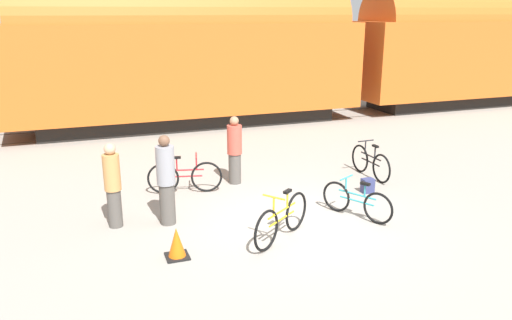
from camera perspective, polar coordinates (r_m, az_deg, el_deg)
The scene contains 13 objects.
ground_plane at distance 10.21m, azimuth 4.44°, elevation -7.05°, with size 80.00×80.00×0.00m, color gray.
freight_train at distance 18.45m, azimuth -7.66°, elevation 12.04°, with size 39.59×2.92×5.08m.
rail_near at distance 18.16m, azimuth -6.86°, elevation 3.52°, with size 51.59×0.07×0.01m, color #4C4238.
rail_far at distance 19.53m, azimuth -7.81°, elevation 4.41°, with size 51.59×0.07×0.01m, color #4C4238.
bicycle_maroon at distance 11.74m, azimuth -8.12°, elevation -1.93°, with size 1.71×0.50×0.92m.
bicycle_teal at distance 10.47m, azimuth 11.42°, elevation -4.64°, with size 0.82×1.48×0.82m.
bicycle_yellow at distance 9.29m, azimuth 2.98°, elevation -6.80°, with size 1.50×1.13×0.95m.
bicycle_black at distance 13.05m, azimuth 12.93°, elevation -0.29°, with size 0.46×1.69×0.92m.
person_in_red at distance 12.17m, azimuth -2.46°, elevation 1.11°, with size 0.36×0.36×1.68m.
person_in_grey at distance 9.94m, azimuth -10.23°, elevation -2.29°, with size 0.36×0.36×1.83m.
person_in_tan at distance 10.05m, azimuth -16.05°, elevation -2.80°, with size 0.32×0.32×1.70m.
backpack at distance 12.00m, azimuth 12.63°, elevation -2.87°, with size 0.28×0.20×0.34m.
traffic_cone at distance 8.81m, azimuth -9.05°, elevation -9.43°, with size 0.40×0.40×0.55m.
Camera 1 is at (-3.88, -8.51, 4.10)m, focal length 35.00 mm.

